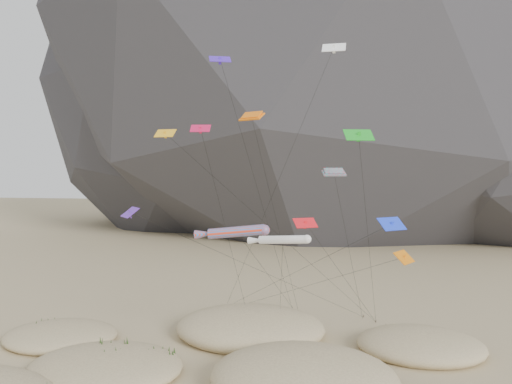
# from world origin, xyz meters

# --- Properties ---
(dunes) EXTENTS (50.47, 35.75, 3.99)m
(dunes) POSITION_xyz_m (-1.87, 3.87, 0.75)
(dunes) COLOR #CCB789
(dunes) RESTS_ON ground
(dune_grass) EXTENTS (42.18, 27.02, 1.56)m
(dune_grass) POSITION_xyz_m (-0.66, 3.51, 0.84)
(dune_grass) COLOR black
(dune_grass) RESTS_ON ground
(kite_stakes) EXTENTS (19.97, 7.24, 0.30)m
(kite_stakes) POSITION_xyz_m (1.93, 23.51, 0.15)
(kite_stakes) COLOR #3F2D1E
(kite_stakes) RESTS_ON ground
(rainbow_tube_kite) EXTENTS (8.55, 13.63, 12.31)m
(rainbow_tube_kite) POSITION_xyz_m (-2.32, 10.28, 11.52)
(rainbow_tube_kite) COLOR #F13A19
(rainbow_tube_kite) RESTS_ON ground
(white_tube_kite) EXTENTS (5.74, 13.17, 11.76)m
(white_tube_kite) POSITION_xyz_m (2.22, 8.42, 11.17)
(white_tube_kite) COLOR white
(white_tube_kite) RESTS_ON ground
(orange_parafoil) EXTENTS (4.97, 12.53, 23.08)m
(orange_parafoil) POSITION_xyz_m (-1.63, 15.57, 22.34)
(orange_parafoil) COLOR orange
(orange_parafoil) RESTS_ON ground
(multi_parafoil) EXTENTS (4.35, 10.02, 17.41)m
(multi_parafoil) POSITION_xyz_m (6.57, 15.39, 16.78)
(multi_parafoil) COLOR red
(multi_parafoil) RESTS_ON ground
(delta_kites) EXTENTS (26.92, 20.84, 29.05)m
(delta_kites) POSITION_xyz_m (2.02, 11.06, 17.52)
(delta_kites) COLOR #F2A819
(delta_kites) RESTS_ON ground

